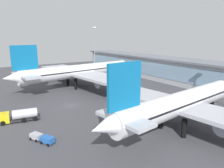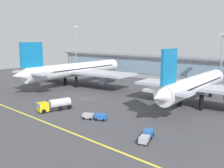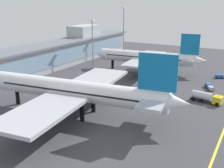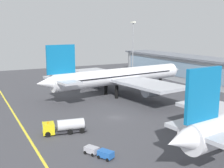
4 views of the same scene
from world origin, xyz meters
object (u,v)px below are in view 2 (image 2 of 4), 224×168
at_px(airliner_near_right, 195,85).
at_px(apron_light_mast_east, 222,53).
at_px(baggage_tug_near, 95,116).
at_px(service_truck_far, 146,136).
at_px(apron_light_mast_centre, 75,43).
at_px(airliner_near_left, 76,70).
at_px(fuel_tanker_truck, 54,105).

height_order(airliner_near_right, apron_light_mast_east, apron_light_mast_east).
bearing_deg(apron_light_mast_east, baggage_tug_near, -99.10).
bearing_deg(baggage_tug_near, apron_light_mast_east, 54.65).
height_order(service_truck_far, apron_light_mast_east, apron_light_mast_east).
height_order(apron_light_mast_centre, apron_light_mast_east, apron_light_mast_centre).
xyz_separation_m(airliner_near_left, apron_light_mast_centre, (-31.26, 24.68, 10.13)).
distance_m(airliner_near_left, baggage_tug_near, 46.85).
distance_m(fuel_tanker_truck, apron_light_mast_centre, 78.50).
relative_size(fuel_tanker_truck, apron_light_mast_east, 0.46).
distance_m(airliner_near_left, apron_light_mast_east, 54.01).
bearing_deg(service_truck_far, apron_light_mast_east, -14.49).
bearing_deg(fuel_tanker_truck, airliner_near_left, -127.35).
bearing_deg(apron_light_mast_centre, airliner_near_left, -38.29).
xyz_separation_m(service_truck_far, apron_light_mast_east, (-7.56, 53.13, 12.81)).
xyz_separation_m(airliner_near_left, apron_light_mast_east, (47.01, 25.58, 7.31)).
height_order(airliner_near_right, fuel_tanker_truck, airliner_near_right).
bearing_deg(airliner_near_right, baggage_tug_near, 152.10).
xyz_separation_m(airliner_near_right, fuel_tanker_truck, (-24.21, -28.99, -4.39)).
distance_m(fuel_tanker_truck, apron_light_mast_east, 58.77).
distance_m(service_truck_far, apron_light_mast_east, 55.18).
distance_m(airliner_near_right, fuel_tanker_truck, 38.02).
height_order(airliner_near_right, apron_light_mast_centre, apron_light_mast_centre).
height_order(baggage_tug_near, apron_light_mast_east, apron_light_mast_east).
bearing_deg(apron_light_mast_centre, service_truck_far, -31.32).
distance_m(baggage_tug_near, apron_light_mast_east, 53.46).
height_order(airliner_near_right, baggage_tug_near, airliner_near_right).
bearing_deg(apron_light_mast_centre, airliner_near_right, -16.14).
height_order(service_truck_far, apron_light_mast_centre, apron_light_mast_centre).
bearing_deg(fuel_tanker_truck, baggage_tug_near, 108.71).
distance_m(airliner_near_left, fuel_tanker_truck, 37.80).
xyz_separation_m(airliner_near_left, baggage_tug_near, (38.80, -25.66, -5.50)).
bearing_deg(airliner_near_right, airliner_near_left, 85.26).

